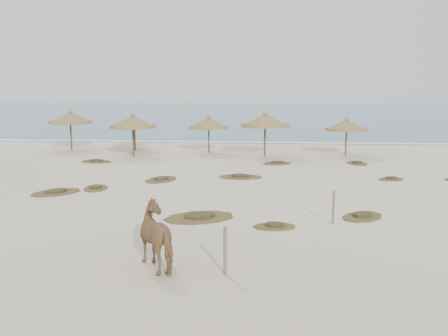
{
  "coord_description": "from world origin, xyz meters",
  "views": [
    {
      "loc": [
        2.79,
        -17.79,
        4.97
      ],
      "look_at": [
        0.89,
        5.0,
        1.17
      ],
      "focal_mm": 40.0,
      "sensor_mm": 36.0,
      "label": 1
    }
  ],
  "objects": [
    {
      "name": "ground",
      "position": [
        0.0,
        0.0,
        0.0
      ],
      "size": [
        160.0,
        160.0,
        0.0
      ],
      "primitive_type": "plane",
      "color": "beige",
      "rests_on": "ground"
    },
    {
      "name": "ocean",
      "position": [
        0.0,
        75.0,
        0.0
      ],
      "size": [
        200.0,
        100.0,
        0.01
      ],
      "primitive_type": "cube",
      "color": "#2A627F",
      "rests_on": "ground"
    },
    {
      "name": "foam_line",
      "position": [
        0.0,
        26.0,
        0.0
      ],
      "size": [
        70.0,
        0.6,
        0.01
      ],
      "primitive_type": "cube",
      "color": "white",
      "rests_on": "ground"
    },
    {
      "name": "palapa_0",
      "position": [
        -12.28,
        19.69,
        2.44
      ],
      "size": [
        3.92,
        3.92,
        3.15
      ],
      "rotation": [
        0.0,
        0.0,
        -0.18
      ],
      "color": "brown",
      "rests_on": "ground"
    },
    {
      "name": "palapa_1",
      "position": [
        -6.51,
        16.55,
        2.39
      ],
      "size": [
        4.27,
        4.27,
        3.08
      ],
      "rotation": [
        0.0,
        0.0,
        0.38
      ],
      "color": "brown",
      "rests_on": "ground"
    },
    {
      "name": "palapa_2",
      "position": [
        -7.25,
        19.76,
        2.05
      ],
      "size": [
        2.83,
        2.83,
        2.64
      ],
      "rotation": [
        0.0,
        0.0,
        -0.0
      ],
      "color": "brown",
      "rests_on": "ground"
    },
    {
      "name": "palapa_3",
      "position": [
        -1.41,
        18.92,
        2.16
      ],
      "size": [
        3.43,
        3.43,
        2.79
      ],
      "rotation": [
        0.0,
        0.0,
        0.16
      ],
      "color": "brown",
      "rests_on": "ground"
    },
    {
      "name": "palapa_4",
      "position": [
        2.75,
        17.33,
        2.49
      ],
      "size": [
        4.06,
        4.06,
        3.21
      ],
      "rotation": [
        0.0,
        0.0,
        0.21
      ],
      "color": "brown",
      "rests_on": "ground"
    },
    {
      "name": "palapa_5",
      "position": [
        8.5,
        18.01,
        2.15
      ],
      "size": [
        3.63,
        3.63,
        2.78
      ],
      "rotation": [
        0.0,
        0.0,
        -0.26
      ],
      "color": "brown",
      "rests_on": "ground"
    },
    {
      "name": "horse",
      "position": [
        -0.02,
        -4.82,
        0.89
      ],
      "size": [
        2.04,
        2.26,
        1.78
      ],
      "primitive_type": "imported",
      "rotation": [
        0.0,
        0.0,
        3.79
      ],
      "color": "olive",
      "rests_on": "ground"
    },
    {
      "name": "fence_post_near",
      "position": [
        1.77,
        -5.2,
        0.65
      ],
      "size": [
        0.1,
        0.1,
        1.3
      ],
      "primitive_type": "cylinder",
      "rotation": [
        0.0,
        0.0,
        -0.0
      ],
      "color": "#6B5E50",
      "rests_on": "ground"
    },
    {
      "name": "fence_post_far",
      "position": [
        5.28,
        0.02,
        0.61
      ],
      "size": [
        0.11,
        0.11,
        1.22
      ],
      "primitive_type": "cylinder",
      "rotation": [
        0.0,
        0.0,
        0.37
      ],
      "color": "#6B5E50",
      "rests_on": "ground"
    },
    {
      "name": "scrub_1",
      "position": [
        -6.92,
        4.23,
        0.05
      ],
      "size": [
        2.73,
        2.76,
        0.16
      ],
      "rotation": [
        0.0,
        0.0,
        0.81
      ],
      "color": "brown",
      "rests_on": "ground"
    },
    {
      "name": "scrub_2",
      "position": [
        -5.4,
        5.31,
        0.05
      ],
      "size": [
        1.36,
        1.88,
        0.16
      ],
      "rotation": [
        0.0,
        0.0,
        1.7
      ],
      "color": "brown",
      "rests_on": "ground"
    },
    {
      "name": "scrub_3",
      "position": [
        1.45,
        8.93,
        0.05
      ],
      "size": [
        2.37,
        1.56,
        0.16
      ],
      "rotation": [
        0.0,
        0.0,
        0.01
      ],
      "color": "brown",
      "rests_on": "ground"
    },
    {
      "name": "scrub_4",
      "position": [
        6.51,
        1.0,
        0.05
      ],
      "size": [
        2.23,
        2.27,
        0.16
      ],
      "rotation": [
        0.0,
        0.0,
        0.83
      ],
      "color": "brown",
      "rests_on": "ground"
    },
    {
      "name": "scrub_6",
      "position": [
        -8.26,
        13.71,
        0.05
      ],
      "size": [
        2.35,
        1.79,
        0.16
      ],
      "rotation": [
        0.0,
        0.0,
        2.92
      ],
      "color": "brown",
      "rests_on": "ground"
    },
    {
      "name": "scrub_7",
      "position": [
        3.55,
        13.91,
        0.05
      ],
      "size": [
        2.21,
        1.87,
        0.16
      ],
      "rotation": [
        0.0,
        0.0,
        0.4
      ],
      "color": "brown",
      "rests_on": "ground"
    },
    {
      "name": "scrub_9",
      "position": [
        0.34,
        0.36,
        0.05
      ],
      "size": [
        3.25,
        2.81,
        0.16
      ],
      "rotation": [
        0.0,
        0.0,
        0.45
      ],
      "color": "brown",
      "rests_on": "ground"
    },
    {
      "name": "scrub_10",
      "position": [
        8.66,
        14.32,
        0.05
      ],
      "size": [
        1.67,
        2.04,
        0.16
      ],
      "rotation": [
        0.0,
        0.0,
        1.92
      ],
      "color": "brown",
      "rests_on": "ground"
    },
    {
      "name": "scrub_12",
      "position": [
        3.16,
        -0.64,
        0.05
      ],
      "size": [
        1.66,
        1.22,
        0.16
      ],
      "rotation": [
        0.0,
        0.0,
        0.16
      ],
      "color": "brown",
      "rests_on": "ground"
    },
    {
      "name": "scrub_13",
      "position": [
        -2.69,
        7.78,
        0.05
      ],
      "size": [
        2.13,
        2.54,
        0.16
      ],
      "rotation": [
        0.0,
        0.0,
        1.18
      ],
      "color": "brown",
      "rests_on": "ground"
    },
    {
      "name": "scrub_15",
      "position": [
        9.5,
        8.94,
        0.05
      ],
      "size": [
        1.67,
        1.4,
        0.16
      ],
      "rotation": [
        0.0,
        0.0,
        0.4
      ],
      "color": "brown",
      "rests_on": "ground"
    }
  ]
}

